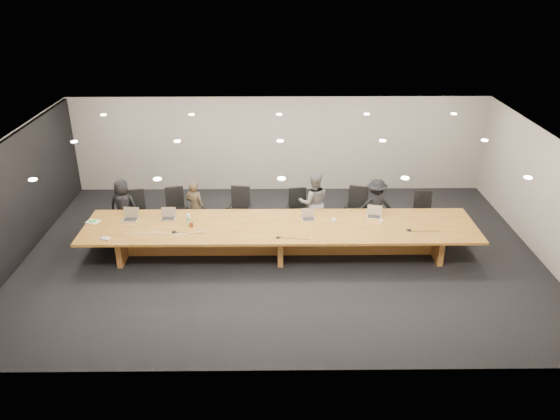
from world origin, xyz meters
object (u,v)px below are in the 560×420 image
object	(u,v)px
paper_cup_near	(334,221)
mic_right	(409,230)
laptop_a	(130,215)
laptop_b	(168,214)
chair_mid_left	(239,210)
chair_far_left	(136,212)
chair_mid_right	(298,210)
chair_far_right	(423,212)
laptop_e	(374,212)
chair_right	(357,210)
mic_center	(278,237)
person_c	(314,203)
laptop_d	(309,215)
person_a	(123,206)
water_bottle	(189,219)
person_b	(195,207)
chair_left	(176,209)
mic_left	(174,232)
conference_table	(280,234)
paper_cup_far	(382,221)
amber_mug	(191,225)
av_box	(105,238)
person_d	(376,205)

from	to	relation	value
paper_cup_near	mic_right	world-z (taller)	paper_cup_near
laptop_a	laptop_b	world-z (taller)	laptop_a
chair_mid_left	laptop_b	xyz separation A→B (m)	(-1.61, -0.90, 0.31)
chair_far_left	paper_cup_near	world-z (taller)	chair_far_left
chair_mid_right	chair_far_right	bearing A→B (deg)	-9.50
laptop_e	chair_right	bearing A→B (deg)	122.37
mic_center	person_c	bearing A→B (deg)	63.42
laptop_d	mic_right	bearing A→B (deg)	-19.07
person_a	water_bottle	bearing A→B (deg)	150.73
person_b	laptop_b	bearing A→B (deg)	78.99
chair_right	laptop_a	xyz separation A→B (m)	(-5.45, -0.94, 0.32)
chair_left	chair_right	distance (m)	4.56
chair_mid_left	laptop_e	bearing A→B (deg)	-6.43
chair_left	chair_mid_right	xyz separation A→B (m)	(3.10, -0.01, -0.02)
paper_cup_near	chair_far_right	bearing A→B (deg)	23.83
mic_left	mic_right	world-z (taller)	mic_left
chair_mid_right	laptop_d	size ratio (longest dim) A/B	3.40
conference_table	mic_right	world-z (taller)	mic_right
laptop_d	paper_cup_far	bearing A→B (deg)	-11.30
amber_mug	av_box	distance (m)	1.89
chair_left	chair_mid_left	size ratio (longest dim) A/B	0.97
av_box	chair_far_right	bearing A→B (deg)	27.13
chair_mid_right	chair_far_right	size ratio (longest dim) A/B	1.02
chair_mid_right	person_b	world-z (taller)	person_b
conference_table	water_bottle	bearing A→B (deg)	176.76
person_a	mic_center	world-z (taller)	person_a
paper_cup_far	mic_center	size ratio (longest dim) A/B	0.71
person_b	paper_cup_far	xyz separation A→B (m)	(4.47, -1.14, 0.12)
chair_right	person_a	size ratio (longest dim) A/B	0.83
chair_right	mic_center	xyz separation A→B (m)	(-1.99, -1.85, 0.19)
laptop_a	paper_cup_far	world-z (taller)	laptop_a
person_a	paper_cup_far	size ratio (longest dim) A/B	17.05
amber_mug	mic_left	bearing A→B (deg)	-142.05
laptop_e	amber_mug	world-z (taller)	laptop_e
person_a	person_b	size ratio (longest dim) A/B	1.03
person_c	mic_center	xyz separation A→B (m)	(-0.91, -1.81, -0.02)
person_b	chair_left	bearing A→B (deg)	8.65
laptop_b	chair_left	bearing A→B (deg)	88.10
mic_center	laptop_b	bearing A→B (deg)	159.47
chair_far_right	mic_right	xyz separation A→B (m)	(-0.71, -1.45, 0.24)
chair_far_right	person_d	world-z (taller)	person_d
chair_far_left	water_bottle	distance (m)	1.87
laptop_d	laptop_e	distance (m)	1.56
chair_far_left	chair_left	xyz separation A→B (m)	(0.98, 0.12, 0.01)
chair_far_right	amber_mug	size ratio (longest dim) A/B	9.33
person_b	amber_mug	xyz separation A→B (m)	(0.09, -1.29, 0.14)
chair_left	person_c	size ratio (longest dim) A/B	0.71
chair_far_right	paper_cup_near	world-z (taller)	chair_far_right
person_b	water_bottle	xyz separation A→B (m)	(0.02, -1.12, 0.20)
mic_center	mic_right	xyz separation A→B (m)	(2.95, 0.33, 0.00)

